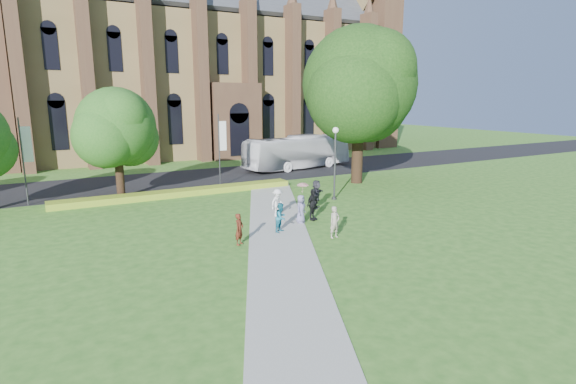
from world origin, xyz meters
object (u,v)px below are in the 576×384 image
large_tree (359,84)px  tour_coach (298,152)px  streetlamp (335,154)px  pedestrian_0 (239,229)px

large_tree → tour_coach: bearing=93.0°
streetlamp → tour_coach: (5.01, 13.83, -1.56)m
streetlamp → tour_coach: size_ratio=0.43×
tour_coach → pedestrian_0: bearing=133.7°
streetlamp → large_tree: (5.50, 4.50, 5.07)m
pedestrian_0 → large_tree: bearing=-3.6°
tour_coach → pedestrian_0: size_ratio=7.71×
tour_coach → streetlamp: bearing=150.7°
streetlamp → large_tree: large_tree is taller
streetlamp → tour_coach: bearing=70.1°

